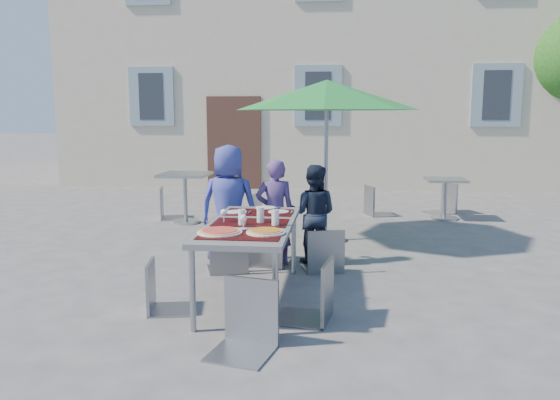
# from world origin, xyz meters

# --- Properties ---
(ground) EXTENTS (90.00, 90.00, 0.00)m
(ground) POSITION_xyz_m (0.00, 0.00, 0.00)
(ground) COLOR #4E4E51
(ground) RESTS_ON ground
(building) EXTENTS (13.60, 8.20, 11.10)m
(building) POSITION_xyz_m (-0.00, 11.50, 4.85)
(building) COLOR #B8AE94
(building) RESTS_ON ground
(dining_table) EXTENTS (0.80, 1.85, 0.76)m
(dining_table) POSITION_xyz_m (-0.30, -0.40, 0.70)
(dining_table) COLOR #49494E
(dining_table) RESTS_ON ground
(pizza_near_left) EXTENTS (0.39, 0.39, 0.03)m
(pizza_near_left) POSITION_xyz_m (-0.48, -0.90, 0.77)
(pizza_near_left) COLOR white
(pizza_near_left) RESTS_ON dining_table
(pizza_near_right) EXTENTS (0.34, 0.34, 0.03)m
(pizza_near_right) POSITION_xyz_m (-0.09, -0.85, 0.77)
(pizza_near_right) COLOR white
(pizza_near_right) RESTS_ON dining_table
(glassware) EXTENTS (0.57, 0.36, 0.15)m
(glassware) POSITION_xyz_m (-0.25, -0.48, 0.83)
(glassware) COLOR silver
(glassware) RESTS_ON dining_table
(place_settings) EXTENTS (0.70, 0.52, 0.01)m
(place_settings) POSITION_xyz_m (-0.29, 0.24, 0.76)
(place_settings) COLOR white
(place_settings) RESTS_ON dining_table
(child_0) EXTENTS (0.73, 0.50, 1.43)m
(child_0) POSITION_xyz_m (-0.76, 0.82, 0.71)
(child_0) COLOR #363F96
(child_0) RESTS_ON ground
(child_1) EXTENTS (0.51, 0.39, 1.26)m
(child_1) POSITION_xyz_m (-0.21, 0.86, 0.63)
(child_1) COLOR #513976
(child_1) RESTS_ON ground
(child_2) EXTENTS (0.61, 0.40, 1.19)m
(child_2) POSITION_xyz_m (0.23, 0.99, 0.59)
(child_2) COLOR #172034
(child_2) RESTS_ON ground
(chair_0) EXTENTS (0.55, 0.55, 0.98)m
(chair_0) POSITION_xyz_m (-0.70, 0.45, 0.57)
(chair_0) COLOR gray
(chair_0) RESTS_ON ground
(chair_1) EXTENTS (0.53, 0.53, 1.05)m
(chair_1) POSITION_xyz_m (-0.31, 0.77, 0.62)
(chair_1) COLOR gray
(chair_1) RESTS_ON ground
(chair_2) EXTENTS (0.52, 0.52, 0.95)m
(chair_2) POSITION_xyz_m (0.38, 0.59, 0.56)
(chair_2) COLOR gray
(chair_2) RESTS_ON ground
(chair_3) EXTENTS (0.46, 0.45, 0.88)m
(chair_3) POSITION_xyz_m (-1.05, -0.82, 0.51)
(chair_3) COLOR gray
(chair_3) RESTS_ON ground
(chair_4) EXTENTS (0.52, 0.52, 1.02)m
(chair_4) POSITION_xyz_m (0.35, -0.90, 0.60)
(chair_4) COLOR slate
(chair_4) RESTS_ON ground
(chair_5) EXTENTS (0.54, 0.54, 1.01)m
(chair_5) POSITION_xyz_m (-0.14, -1.54, 0.59)
(chair_5) COLOR gray
(chair_5) RESTS_ON ground
(patio_umbrella) EXTENTS (2.53, 2.53, 2.24)m
(patio_umbrella) POSITION_xyz_m (0.35, 2.17, 2.02)
(patio_umbrella) COLOR #B6B9BE
(patio_umbrella) RESTS_ON ground
(cafe_table_0) EXTENTS (0.77, 0.77, 0.83)m
(cafe_table_0) POSITION_xyz_m (-1.98, 3.19, 0.59)
(cafe_table_0) COLOR #B6B9BE
(cafe_table_0) RESTS_ON ground
(bg_chair_l_0) EXTENTS (0.56, 0.55, 1.01)m
(bg_chair_l_0) POSITION_xyz_m (-2.39, 3.54, 0.60)
(bg_chair_l_0) COLOR gray
(bg_chair_l_0) RESTS_ON ground
(bg_chair_r_0) EXTENTS (0.46, 0.46, 0.85)m
(bg_chair_r_0) POSITION_xyz_m (-0.95, 3.71, 0.49)
(bg_chair_r_0) COLOR #8F969A
(bg_chair_r_0) RESTS_ON ground
(cafe_table_1) EXTENTS (0.65, 0.65, 0.70)m
(cafe_table_1) POSITION_xyz_m (2.33, 3.99, 0.46)
(cafe_table_1) COLOR #B6B9BE
(cafe_table_1) RESTS_ON ground
(bg_chair_l_1) EXTENTS (0.57, 0.57, 1.01)m
(bg_chair_l_1) POSITION_xyz_m (1.16, 4.24, 0.59)
(bg_chair_l_1) COLOR gray
(bg_chair_l_1) RESTS_ON ground
(bg_chair_r_1) EXTENTS (0.61, 0.61, 1.04)m
(bg_chair_r_1) POSITION_xyz_m (2.43, 4.61, 0.62)
(bg_chair_r_1) COLOR gray
(bg_chair_r_1) RESTS_ON ground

